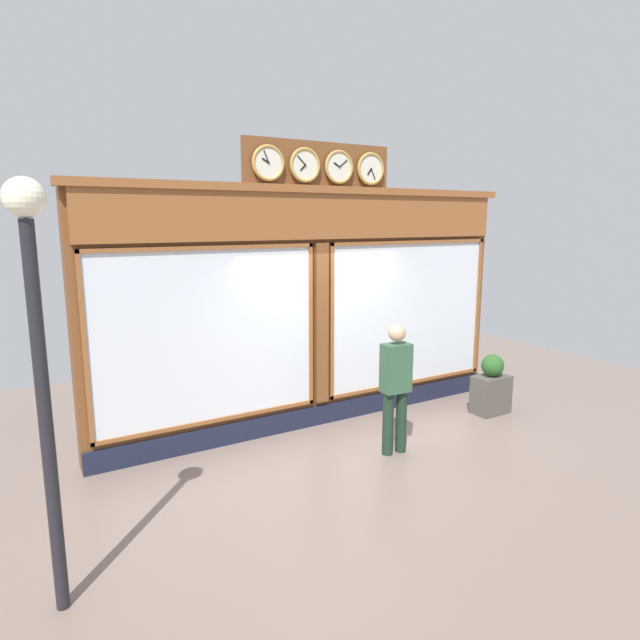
{
  "coord_description": "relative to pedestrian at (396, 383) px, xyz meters",
  "views": [
    {
      "loc": [
        3.9,
        6.52,
        2.96
      ],
      "look_at": [
        0.0,
        0.0,
        1.55
      ],
      "focal_mm": 30.43,
      "sensor_mm": 36.0,
      "label": 1
    }
  ],
  "objects": [
    {
      "name": "pedestrian",
      "position": [
        0.0,
        0.0,
        0.0
      ],
      "size": [
        0.38,
        0.25,
        1.69
      ],
      "color": "#1C2F21",
      "rests_on": "ground_plane"
    },
    {
      "name": "street_lamp",
      "position": [
        3.99,
        0.92,
        1.25
      ],
      "size": [
        0.28,
        0.28,
        3.25
      ],
      "color": "black",
      "rests_on": "ground_plane"
    },
    {
      "name": "planter_shrub",
      "position": [
        -2.21,
        -0.39,
        -0.17
      ],
      "size": [
        0.34,
        0.34,
        0.34
      ],
      "primitive_type": "sphere",
      "color": "#285623",
      "rests_on": "planter_box"
    },
    {
      "name": "ground_plane",
      "position": [
        0.29,
        1.43,
        -0.93
      ],
      "size": [
        14.0,
        14.0,
        0.0
      ],
      "primitive_type": "plane",
      "color": "#7A665B"
    },
    {
      "name": "shop_facade",
      "position": [
        0.29,
        -1.49,
        0.81
      ],
      "size": [
        6.63,
        0.42,
        4.0
      ],
      "color": "brown",
      "rests_on": "ground_plane"
    },
    {
      "name": "planter_box",
      "position": [
        -2.21,
        -0.39,
        -0.64
      ],
      "size": [
        0.56,
        0.36,
        0.59
      ],
      "primitive_type": "cube",
      "color": "#4C4742",
      "rests_on": "ground_plane"
    }
  ]
}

